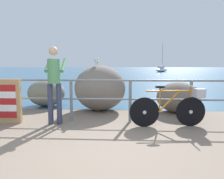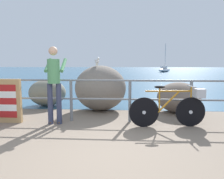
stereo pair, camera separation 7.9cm
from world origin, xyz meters
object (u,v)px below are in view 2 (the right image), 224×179
(bicycle, at_px, (174,106))
(breakwater_boulder_left, at_px, (47,93))
(sailboat, at_px, (164,70))
(person_at_railing, at_px, (54,81))
(seagull, at_px, (97,61))
(breakwater_boulder_main, at_px, (101,88))
(breakwater_boulder_right, at_px, (179,97))
(folded_deckchair_stack, at_px, (4,101))

(bicycle, height_order, breakwater_boulder_left, bicycle)
(sailboat, bearing_deg, person_at_railing, -163.96)
(seagull, bearing_deg, breakwater_boulder_main, 109.80)
(breakwater_boulder_left, relative_size, seagull, 3.65)
(breakwater_boulder_right, bearing_deg, bicycle, -106.36)
(folded_deckchair_stack, distance_m, seagull, 2.69)
(breakwater_boulder_right, bearing_deg, sailboat, 81.32)
(folded_deckchair_stack, bearing_deg, bicycle, -1.17)
(bicycle, bearing_deg, breakwater_boulder_left, 143.16)
(breakwater_boulder_main, bearing_deg, bicycle, -41.77)
(breakwater_boulder_main, bearing_deg, breakwater_boulder_left, 162.99)
(bicycle, xyz_separation_m, breakwater_boulder_main, (-1.84, 1.64, 0.21))
(breakwater_boulder_main, relative_size, breakwater_boulder_left, 1.25)
(bicycle, distance_m, breakwater_boulder_main, 2.48)
(breakwater_boulder_left, height_order, breakwater_boulder_right, breakwater_boulder_left)
(breakwater_boulder_main, relative_size, seagull, 4.57)
(seagull, height_order, sailboat, sailboat)
(breakwater_boulder_left, relative_size, sailboat, 0.25)
(person_at_railing, relative_size, breakwater_boulder_left, 1.46)
(folded_deckchair_stack, height_order, breakwater_boulder_main, breakwater_boulder_main)
(bicycle, bearing_deg, person_at_railing, 172.88)
(breakwater_boulder_right, height_order, seagull, seagull)
(bicycle, xyz_separation_m, sailboat, (5.36, 33.72, -0.04))
(person_at_railing, xyz_separation_m, folded_deckchair_stack, (-1.24, 0.02, -0.47))
(breakwater_boulder_main, distance_m, breakwater_boulder_left, 1.95)
(breakwater_boulder_left, bearing_deg, seagull, -20.30)
(breakwater_boulder_left, height_order, sailboat, sailboat)
(bicycle, relative_size, seagull, 5.08)
(person_at_railing, distance_m, breakwater_boulder_left, 2.43)
(folded_deckchair_stack, xyz_separation_m, seagull, (2.03, 1.48, 0.96))
(person_at_railing, bearing_deg, breakwater_boulder_main, -34.01)
(bicycle, relative_size, breakwater_boulder_right, 1.39)
(seagull, bearing_deg, folded_deckchair_stack, -79.20)
(person_at_railing, xyz_separation_m, breakwater_boulder_main, (0.87, 1.59, -0.32))
(bicycle, relative_size, person_at_railing, 0.95)
(folded_deckchair_stack, distance_m, breakwater_boulder_left, 2.15)
(breakwater_boulder_left, bearing_deg, sailboat, 73.97)
(breakwater_boulder_left, bearing_deg, folded_deckchair_stack, -96.95)
(breakwater_boulder_left, relative_size, breakwater_boulder_right, 1.00)
(person_at_railing, bearing_deg, seagull, -32.86)
(breakwater_boulder_main, height_order, sailboat, sailboat)
(breakwater_boulder_right, height_order, sailboat, sailboat)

